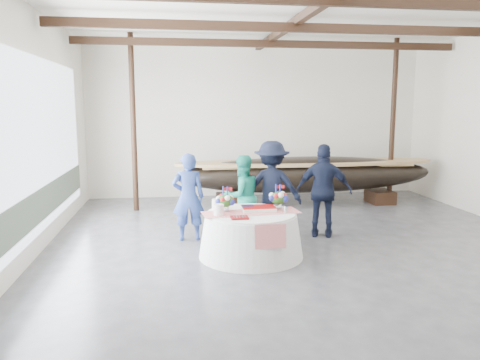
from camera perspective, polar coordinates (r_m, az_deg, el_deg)
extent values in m
cube|color=#3D3D42|center=(8.76, 8.99, -9.06)|extent=(10.00, 12.00, 0.01)
cube|color=silver|center=(14.18, 2.06, 7.20)|extent=(10.00, 0.02, 4.50)
cube|color=silver|center=(8.35, -25.63, 5.02)|extent=(0.02, 12.00, 4.50)
cube|color=black|center=(7.55, 12.21, 20.65)|extent=(9.80, 0.12, 0.18)
cube|color=black|center=(9.90, 6.96, 17.95)|extent=(9.80, 0.12, 0.18)
cube|color=black|center=(12.31, 3.82, 16.23)|extent=(9.80, 0.12, 0.18)
cube|color=black|center=(8.50, 9.76, 20.27)|extent=(0.15, 11.76, 0.15)
cylinder|color=black|center=(12.28, -12.87, 6.69)|extent=(0.14, 0.14, 4.50)
cylinder|color=black|center=(13.63, 18.12, 6.69)|extent=(0.14, 0.14, 4.50)
cube|color=silver|center=(9.31, -23.41, 3.95)|extent=(0.02, 7.00, 3.20)
cube|color=#596654|center=(9.45, -22.93, -2.70)|extent=(0.02, 7.00, 0.60)
cube|color=black|center=(12.58, -1.38, -2.55)|extent=(0.63, 0.80, 0.36)
cube|color=black|center=(13.74, 16.69, -1.93)|extent=(0.63, 0.80, 0.36)
ellipsoid|color=black|center=(12.88, 8.13, 0.67)|extent=(7.15, 1.43, 0.98)
cube|color=#9E7A4C|center=(12.85, 8.15, 1.85)|extent=(5.72, 0.94, 0.05)
cone|color=silver|center=(8.52, 1.34, -6.73)|extent=(1.89, 1.89, 0.78)
cylinder|color=silver|center=(8.42, 1.35, -4.11)|extent=(1.60, 1.60, 0.04)
cube|color=red|center=(8.42, 1.35, -3.96)|extent=(1.79, 0.73, 0.01)
cube|color=white|center=(8.55, 2.26, -3.54)|extent=(0.60, 0.40, 0.07)
cylinder|color=white|center=(8.18, -2.59, -3.66)|extent=(0.18, 0.18, 0.20)
cylinder|color=white|center=(8.63, -2.85, -2.98)|extent=(0.18, 0.18, 0.20)
cube|color=#650913|center=(7.97, -0.06, -4.61)|extent=(0.30, 0.24, 0.03)
cone|color=silver|center=(8.41, 5.59, -3.61)|extent=(0.09, 0.09, 0.12)
imported|color=navy|center=(9.47, -6.32, -2.08)|extent=(0.65, 0.43, 1.78)
imported|color=teal|center=(9.67, 0.21, -2.00)|extent=(1.01, 0.90, 1.71)
imported|color=black|center=(9.93, 3.87, -0.93)|extent=(1.39, 0.96, 1.98)
imported|color=black|center=(9.79, 10.18, -1.32)|extent=(1.23, 0.82, 1.94)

